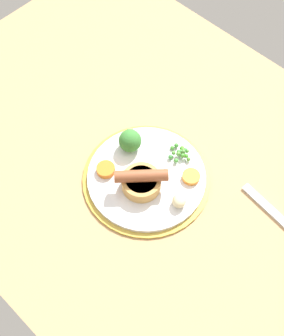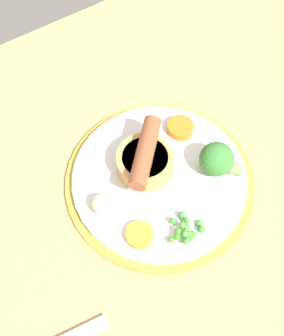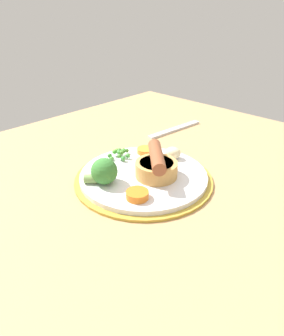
# 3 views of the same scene
# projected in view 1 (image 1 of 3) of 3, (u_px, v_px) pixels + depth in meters

# --- Properties ---
(dining_table) EXTENTS (1.10, 0.80, 0.03)m
(dining_table) POSITION_uv_depth(u_px,v_px,m) (147.00, 158.00, 1.00)
(dining_table) COLOR tan
(dining_table) RESTS_ON ground
(dinner_plate) EXTENTS (0.26, 0.26, 0.01)m
(dinner_plate) POSITION_uv_depth(u_px,v_px,m) (146.00, 178.00, 0.96)
(dinner_plate) COLOR #B79333
(dinner_plate) RESTS_ON dining_table
(sausage_pudding) EXTENTS (0.09, 0.09, 0.05)m
(sausage_pudding) POSITION_uv_depth(u_px,v_px,m) (141.00, 181.00, 0.92)
(sausage_pudding) COLOR tan
(sausage_pudding) RESTS_ON dinner_plate
(pea_pile) EXTENTS (0.05, 0.04, 0.02)m
(pea_pile) POSITION_uv_depth(u_px,v_px,m) (180.00, 152.00, 0.97)
(pea_pile) COLOR green
(pea_pile) RESTS_ON dinner_plate
(broccoli_floret_near) EXTENTS (0.06, 0.06, 0.05)m
(broccoli_floret_near) POSITION_uv_depth(u_px,v_px,m) (130.00, 140.00, 0.97)
(broccoli_floret_near) COLOR #387A33
(broccoli_floret_near) RESTS_ON dinner_plate
(potato_chunk_1) EXTENTS (0.04, 0.04, 0.02)m
(potato_chunk_1) POSITION_uv_depth(u_px,v_px,m) (179.00, 200.00, 0.91)
(potato_chunk_1) COLOR beige
(potato_chunk_1) RESTS_ON dinner_plate
(carrot_slice_0) EXTENTS (0.05, 0.05, 0.01)m
(carrot_slice_0) POSITION_uv_depth(u_px,v_px,m) (106.00, 169.00, 0.95)
(carrot_slice_0) COLOR orange
(carrot_slice_0) RESTS_ON dinner_plate
(carrot_slice_4) EXTENTS (0.04, 0.04, 0.01)m
(carrot_slice_4) POSITION_uv_depth(u_px,v_px,m) (191.00, 177.00, 0.94)
(carrot_slice_4) COLOR orange
(carrot_slice_4) RESTS_ON dinner_plate
(fork) EXTENTS (0.18, 0.04, 0.01)m
(fork) POSITION_uv_depth(u_px,v_px,m) (278.00, 217.00, 0.91)
(fork) COLOR silver
(fork) RESTS_ON dining_table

